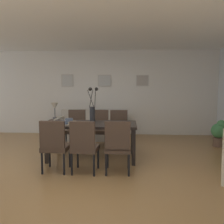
{
  "coord_description": "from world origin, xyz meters",
  "views": [
    {
      "loc": [
        0.89,
        -4.04,
        1.48
      ],
      "look_at": [
        0.56,
        0.8,
        0.96
      ],
      "focal_mm": 37.4,
      "sensor_mm": 36.0,
      "label": 1
    }
  ],
  "objects": [
    {
      "name": "ground_plane",
      "position": [
        0.0,
        0.0,
        0.0
      ],
      "size": [
        9.0,
        9.0,
        0.0
      ],
      "primitive_type": "plane",
      "color": "olive"
    },
    {
      "name": "dining_chair_far_right",
      "position": [
        0.19,
        1.55,
        0.51
      ],
      "size": [
        0.46,
        0.46,
        0.92
      ],
      "color": "#3D2D23",
      "rests_on": "ground"
    },
    {
      "name": "framed_picture_center",
      "position": [
        0.16,
        3.18,
        1.68
      ],
      "size": [
        0.41,
        0.03,
        0.36
      ],
      "color": "#B2ADA3"
    },
    {
      "name": "dining_chair_near_right",
      "position": [
        -0.37,
        1.53,
        0.51
      ],
      "size": [
        0.45,
        0.45,
        0.92
      ],
      "color": "#3D2D23",
      "rests_on": "ground"
    },
    {
      "name": "back_wall_panel",
      "position": [
        0.0,
        3.25,
        1.3
      ],
      "size": [
        9.0,
        0.1,
        2.6
      ],
      "primitive_type": "cube",
      "color": "silver",
      "rests_on": "ground"
    },
    {
      "name": "dining_chair_far_left",
      "position": [
        0.15,
        -0.2,
        0.51
      ],
      "size": [
        0.46,
        0.46,
        0.92
      ],
      "color": "#3D2D23",
      "rests_on": "ground"
    },
    {
      "name": "potted_plant",
      "position": [
        3.16,
        1.84,
        0.37
      ],
      "size": [
        0.36,
        0.36,
        0.67
      ],
      "color": "brown",
      "rests_on": "ground"
    },
    {
      "name": "placemat_near_left",
      "position": [
        -0.38,
        0.46,
        0.74
      ],
      "size": [
        0.32,
        0.32,
        0.01
      ],
      "primitive_type": "cylinder",
      "color": "#7F705B",
      "rests_on": "dining_table"
    },
    {
      "name": "bowl_near_left",
      "position": [
        -0.38,
        0.46,
        0.78
      ],
      "size": [
        0.17,
        0.17,
        0.07
      ],
      "color": "#475166",
      "rests_on": "dining_table"
    },
    {
      "name": "framed_picture_left",
      "position": [
        -1.0,
        3.18,
        1.68
      ],
      "size": [
        0.37,
        0.03,
        0.39
      ],
      "color": "#B2ADA3"
    },
    {
      "name": "sofa",
      "position": [
        -0.12,
        2.54,
        0.28
      ],
      "size": [
        1.98,
        0.84,
        0.8
      ],
      "color": "#B2A899",
      "rests_on": "ground"
    },
    {
      "name": "table_lamp",
      "position": [
        -1.23,
        2.58,
        0.89
      ],
      "size": [
        0.22,
        0.22,
        0.51
      ],
      "color": "#4C4C51",
      "rests_on": "side_table"
    },
    {
      "name": "dining_chair_mid_right",
      "position": [
        0.68,
        1.5,
        0.51
      ],
      "size": [
        0.46,
        0.46,
        0.92
      ],
      "color": "#3D2D23",
      "rests_on": "ground"
    },
    {
      "name": "bowl_near_right",
      "position": [
        -0.38,
        0.87,
        0.78
      ],
      "size": [
        0.17,
        0.17,
        0.07
      ],
      "color": "#475166",
      "rests_on": "dining_table"
    },
    {
      "name": "framed_picture_right",
      "position": [
        1.33,
        3.18,
        1.68
      ],
      "size": [
        0.38,
        0.03,
        0.34
      ],
      "color": "#B2ADA3"
    },
    {
      "name": "centerpiece_vase",
      "position": [
        0.16,
        0.67,
        1.02
      ],
      "size": [
        0.21,
        0.23,
        0.73
      ],
      "color": "#232326",
      "rests_on": "dining_table"
    },
    {
      "name": "placemat_near_right",
      "position": [
        -0.38,
        0.87,
        0.74
      ],
      "size": [
        0.32,
        0.32,
        0.01
      ],
      "primitive_type": "cylinder",
      "color": "#7F705B",
      "rests_on": "dining_table"
    },
    {
      "name": "dining_chair_mid_left",
      "position": [
        0.72,
        -0.17,
        0.51
      ],
      "size": [
        0.45,
        0.45,
        0.92
      ],
      "color": "#3D2D23",
      "rests_on": "ground"
    },
    {
      "name": "dining_chair_near_left",
      "position": [
        -0.37,
        -0.18,
        0.51
      ],
      "size": [
        0.44,
        0.44,
        0.92
      ],
      "color": "#3D2D23",
      "rests_on": "ground"
    },
    {
      "name": "side_table",
      "position": [
        -1.23,
        2.58,
        0.26
      ],
      "size": [
        0.36,
        0.36,
        0.52
      ],
      "primitive_type": "cube",
      "color": "#3D2D23",
      "rests_on": "ground"
    },
    {
      "name": "dining_table",
      "position": [
        0.16,
        0.67,
        0.66
      ],
      "size": [
        1.8,
        0.9,
        0.74
      ],
      "color": "black",
      "rests_on": "ground"
    },
    {
      "name": "ceiling_panel",
      "position": [
        0.0,
        0.4,
        2.64
      ],
      "size": [
        9.0,
        7.2,
        0.08
      ],
      "primitive_type": "cube",
      "color": "white"
    }
  ]
}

